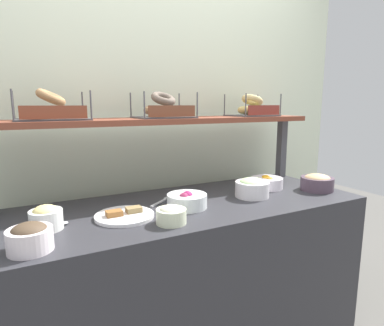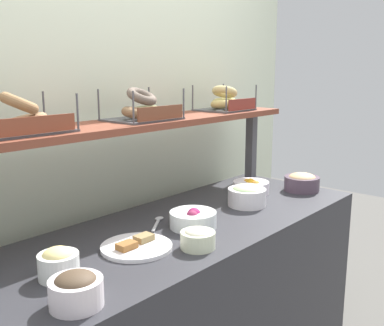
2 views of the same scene
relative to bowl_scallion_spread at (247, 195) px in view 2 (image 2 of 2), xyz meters
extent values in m
cube|color=silver|center=(-0.38, 0.60, 0.30)|extent=(3.07, 0.06, 2.40)
cube|color=#2D2D33|center=(-0.38, 0.05, -0.48)|extent=(1.87, 0.70, 0.85)
cube|color=#4C4C51|center=(0.50, 0.32, 0.15)|extent=(0.05, 0.05, 0.40)
cube|color=brown|center=(-0.38, 0.32, 0.36)|extent=(1.83, 0.32, 0.03)
cylinder|color=white|center=(0.00, 0.00, -0.01)|extent=(0.19, 0.19, 0.08)
ellipsoid|color=#C8EEA6|center=(0.00, 0.00, 0.02)|extent=(0.15, 0.15, 0.06)
cylinder|color=white|center=(-1.11, -0.18, -0.01)|extent=(0.15, 0.15, 0.08)
ellipsoid|color=#4D3B2B|center=(-1.11, -0.18, 0.02)|extent=(0.12, 0.12, 0.06)
cylinder|color=white|center=(-0.41, -0.01, -0.02)|extent=(0.20, 0.20, 0.07)
sphere|color=#9A2158|center=(-0.41, -0.01, 0.00)|extent=(0.06, 0.06, 0.06)
sphere|color=#911F5A|center=(-0.41, -0.01, 0.00)|extent=(0.05, 0.05, 0.05)
sphere|color=#962B51|center=(-0.43, -0.02, 0.00)|extent=(0.05, 0.05, 0.05)
sphere|color=#973041|center=(-0.41, -0.01, 0.00)|extent=(0.04, 0.04, 0.04)
cylinder|color=white|center=(-1.05, 0.00, -0.01)|extent=(0.13, 0.13, 0.08)
ellipsoid|color=#EBD783|center=(-1.05, 0.00, 0.02)|extent=(0.10, 0.10, 0.06)
cylinder|color=white|center=(0.20, 0.11, -0.02)|extent=(0.19, 0.19, 0.07)
sphere|color=#F9AC22|center=(0.19, 0.11, 0.00)|extent=(0.05, 0.05, 0.05)
sphere|color=#F9A836|center=(0.20, 0.14, 0.00)|extent=(0.04, 0.04, 0.04)
sphere|color=#F4A53E|center=(0.19, 0.08, 0.00)|extent=(0.04, 0.04, 0.04)
sphere|color=#F5A332|center=(0.20, 0.14, 0.00)|extent=(0.04, 0.04, 0.04)
cylinder|color=#E3EBC3|center=(-0.57, -0.17, -0.02)|extent=(0.13, 0.13, 0.06)
ellipsoid|color=beige|center=(-0.57, -0.17, 0.01)|extent=(0.10, 0.10, 0.04)
cylinder|color=#523F4E|center=(0.43, -0.07, -0.01)|extent=(0.19, 0.19, 0.08)
ellipsoid|color=tan|center=(0.43, -0.07, 0.02)|extent=(0.15, 0.15, 0.05)
cylinder|color=white|center=(-0.72, 0.00, -0.05)|extent=(0.27, 0.27, 0.01)
cube|color=#925C2C|center=(-0.77, 0.00, -0.03)|extent=(0.07, 0.05, 0.02)
cube|color=olive|center=(-0.68, 0.01, -0.03)|extent=(0.07, 0.05, 0.02)
cube|color=#B7B7BC|center=(-1.00, 0.12, -0.05)|extent=(0.04, 0.14, 0.01)
ellipsoid|color=#B7B7BC|center=(-0.98, 0.03, -0.05)|extent=(0.04, 0.03, 0.01)
cube|color=#B7B7BC|center=(-0.51, 0.11, -0.05)|extent=(0.12, 0.09, 0.01)
ellipsoid|color=#B7B7BC|center=(-0.44, 0.17, -0.05)|extent=(0.04, 0.03, 0.01)
cube|color=#4C4C51|center=(-0.97, 0.32, 0.38)|extent=(0.34, 0.24, 0.01)
cylinder|color=#4C4C51|center=(-0.80, 0.21, 0.45)|extent=(0.01, 0.01, 0.14)
cylinder|color=#4C4C51|center=(-0.80, 0.44, 0.45)|extent=(0.01, 0.01, 0.14)
cube|color=brown|center=(-0.97, 0.20, 0.42)|extent=(0.29, 0.01, 0.06)
torus|color=#9E774A|center=(-1.03, 0.29, 0.41)|extent=(0.20, 0.20, 0.05)
torus|color=#A07551|center=(-0.92, 0.36, 0.42)|extent=(0.20, 0.20, 0.06)
torus|color=#9F744A|center=(-0.97, 0.32, 0.48)|extent=(0.18, 0.18, 0.10)
cube|color=#4C4C51|center=(-0.39, 0.31, 0.38)|extent=(0.31, 0.24, 0.01)
cylinder|color=#4C4C51|center=(-0.54, 0.20, 0.45)|extent=(0.01, 0.01, 0.14)
cylinder|color=#4C4C51|center=(-0.24, 0.20, 0.45)|extent=(0.01, 0.01, 0.14)
cylinder|color=#4C4C51|center=(-0.54, 0.43, 0.45)|extent=(0.01, 0.01, 0.14)
cylinder|color=#4C4C51|center=(-0.24, 0.43, 0.45)|extent=(0.01, 0.01, 0.14)
cube|color=brown|center=(-0.39, 0.19, 0.42)|extent=(0.27, 0.01, 0.06)
torus|color=#836142|center=(-0.45, 0.28, 0.42)|extent=(0.20, 0.20, 0.06)
torus|color=olive|center=(-0.34, 0.35, 0.41)|extent=(0.19, 0.19, 0.05)
torus|color=#6B5C50|center=(-0.39, 0.31, 0.48)|extent=(0.18, 0.18, 0.09)
cube|color=#4C4C51|center=(0.23, 0.32, 0.38)|extent=(0.28, 0.24, 0.01)
cylinder|color=#4C4C51|center=(0.10, 0.21, 0.45)|extent=(0.01, 0.01, 0.14)
cylinder|color=#4C4C51|center=(0.37, 0.21, 0.45)|extent=(0.01, 0.01, 0.14)
cylinder|color=#4C4C51|center=(0.10, 0.44, 0.45)|extent=(0.01, 0.01, 0.14)
cylinder|color=#4C4C51|center=(0.37, 0.44, 0.45)|extent=(0.01, 0.01, 0.14)
cube|color=maroon|center=(0.23, 0.20, 0.42)|extent=(0.24, 0.01, 0.06)
torus|color=tan|center=(0.18, 0.29, 0.41)|extent=(0.20, 0.20, 0.06)
torus|color=#C7BC70|center=(0.28, 0.36, 0.42)|extent=(0.16, 0.15, 0.06)
torus|color=#D4BC7A|center=(0.23, 0.32, 0.48)|extent=(0.18, 0.17, 0.08)
camera|label=1|loc=(-1.11, -1.39, 0.45)|focal=30.48mm
camera|label=2|loc=(-1.77, -1.20, 0.60)|focal=42.14mm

